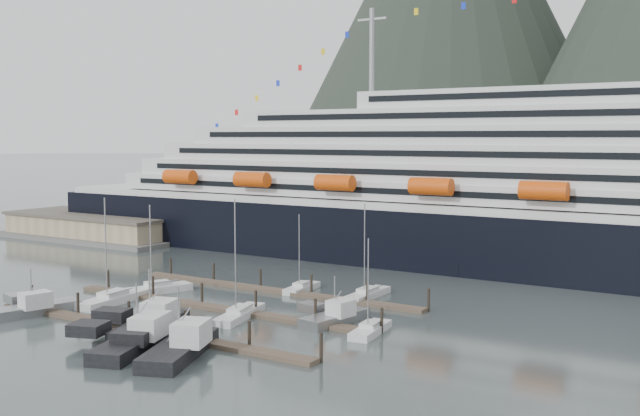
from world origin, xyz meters
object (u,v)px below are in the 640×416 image
(sailboat_d, at_px, (240,315))
(trawler_d, at_px, (178,347))
(cruise_ship, at_px, (588,201))
(sailboat_b, at_px, (113,300))
(trawler_c, at_px, (136,339))
(sailboat_h, at_px, (370,331))
(trawler_b, at_px, (149,324))
(sailboat_a, at_px, (158,290))
(sailboat_g, at_px, (368,295))
(warehouse, at_px, (96,228))
(trawler_a, at_px, (32,308))
(trawler_e, at_px, (334,316))
(sailboat_f, at_px, (302,288))

(sailboat_d, xyz_separation_m, trawler_d, (4.79, -16.17, 0.56))
(cruise_ship, distance_m, sailboat_b, 75.57)
(cruise_ship, height_order, trawler_c, cruise_ship)
(sailboat_h, xyz_separation_m, trawler_b, (-21.63, -13.24, 0.61))
(sailboat_a, xyz_separation_m, sailboat_g, (27.21, 13.22, -0.02))
(warehouse, distance_m, sailboat_a, 63.89)
(sailboat_a, height_order, sailboat_h, sailboat_a)
(trawler_b, bearing_deg, sailboat_d, -39.10)
(sailboat_g, xyz_separation_m, trawler_a, (-31.16, -31.48, 0.44))
(sailboat_b, xyz_separation_m, sailboat_d, (19.59, 2.61, -0.02))
(sailboat_d, distance_m, trawler_b, 11.94)
(cruise_ship, distance_m, trawler_d, 74.98)
(sailboat_g, bearing_deg, trawler_a, 134.20)
(sailboat_a, relative_size, trawler_e, 1.31)
(warehouse, height_order, sailboat_d, sailboat_d)
(trawler_d, bearing_deg, sailboat_f, -9.25)
(sailboat_g, relative_size, trawler_c, 0.88)
(trawler_a, bearing_deg, sailboat_f, -20.51)
(sailboat_f, xyz_separation_m, trawler_c, (1.26, -33.82, 0.57))
(sailboat_d, distance_m, trawler_c, 16.14)
(sailboat_d, xyz_separation_m, sailboat_f, (-2.54, 17.74, -0.03))
(trawler_c, xyz_separation_m, trawler_d, (6.07, -0.08, 0.02))
(sailboat_g, bearing_deg, cruise_ship, -32.75)
(sailboat_b, xyz_separation_m, trawler_e, (30.79, 6.72, 0.39))
(sailboat_h, bearing_deg, sailboat_f, 44.44)
(sailboat_a, bearing_deg, warehouse, 77.51)
(sailboat_b, relative_size, sailboat_h, 1.30)
(sailboat_h, height_order, trawler_e, sailboat_h)
(sailboat_h, xyz_separation_m, trawler_a, (-40.69, -14.73, 0.45))
(trawler_a, distance_m, trawler_e, 38.43)
(sailboat_d, relative_size, trawler_c, 0.99)
(sailboat_g, height_order, trawler_a, sailboat_g)
(sailboat_f, bearing_deg, cruise_ship, -47.54)
(cruise_ship, distance_m, sailboat_a, 69.52)
(sailboat_b, bearing_deg, sailboat_d, -87.34)
(cruise_ship, height_order, sailboat_d, cruise_ship)
(sailboat_b, bearing_deg, sailboat_h, -87.58)
(sailboat_b, distance_m, sailboat_f, 26.55)
(trawler_b, height_order, trawler_d, trawler_b)
(sailboat_d, xyz_separation_m, trawler_e, (11.20, 4.11, 0.41))
(sailboat_a, relative_size, trawler_a, 1.08)
(sailboat_d, xyz_separation_m, trawler_a, (-23.41, -12.59, 0.42))
(sailboat_d, height_order, trawler_a, sailboat_d)
(sailboat_f, height_order, sailboat_h, sailboat_f)
(cruise_ship, bearing_deg, warehouse, -172.77)
(trawler_b, bearing_deg, sailboat_h, -76.20)
(cruise_ship, relative_size, trawler_c, 13.49)
(sailboat_g, height_order, trawler_e, sailboat_g)
(trawler_a, bearing_deg, sailboat_g, -30.69)
(sailboat_g, height_order, trawler_c, sailboat_g)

